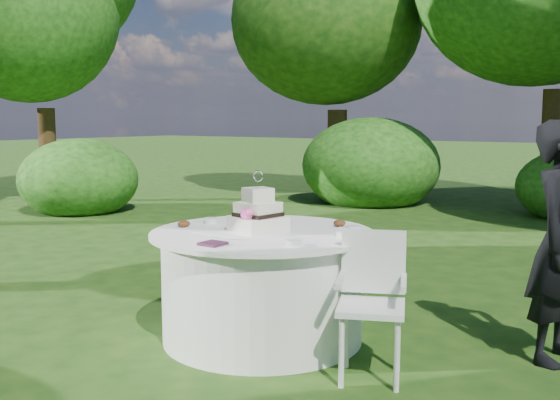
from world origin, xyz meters
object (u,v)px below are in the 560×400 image
Objects in this scene: napkins at (213,244)px; cake at (258,215)px; table at (263,285)px; chair at (372,292)px.

cake is (-0.08, 0.57, 0.10)m from napkins.
napkins is at bearing -85.60° from table.
table is 1.78× the size of chair.
cake is at bearing 97.60° from napkins.
cake reaches higher than napkins.
chair is at bearing 25.13° from napkins.
table is (-0.04, 0.58, -0.39)m from napkins.
cake is at bearing -162.06° from table.
chair is at bearing -9.78° from table.
chair is (0.89, 0.42, -0.26)m from napkins.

